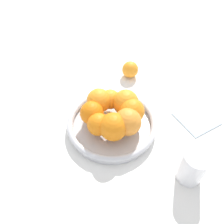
% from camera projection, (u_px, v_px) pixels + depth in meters
% --- Properties ---
extents(ground_plane, '(4.00, 4.00, 0.00)m').
position_uv_depth(ground_plane, '(112.00, 127.00, 0.72)').
color(ground_plane, white).
extents(fruit_bowl, '(0.29, 0.29, 0.04)m').
position_uv_depth(fruit_bowl, '(112.00, 124.00, 0.71)').
color(fruit_bowl, silver).
rests_on(fruit_bowl, ground_plane).
extents(orange_pile, '(0.19, 0.21, 0.08)m').
position_uv_depth(orange_pile, '(114.00, 112.00, 0.67)').
color(orange_pile, orange).
rests_on(orange_pile, fruit_bowl).
extents(stray_orange, '(0.07, 0.07, 0.07)m').
position_uv_depth(stray_orange, '(130.00, 70.00, 0.88)').
color(stray_orange, orange).
rests_on(stray_orange, ground_plane).
extents(drinking_glass, '(0.07, 0.07, 0.10)m').
position_uv_depth(drinking_glass, '(193.00, 167.00, 0.57)').
color(drinking_glass, white).
rests_on(drinking_glass, ground_plane).
extents(napkin_folded, '(0.14, 0.14, 0.01)m').
position_uv_depth(napkin_folded, '(196.00, 118.00, 0.74)').
color(napkin_folded, silver).
rests_on(napkin_folded, ground_plane).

